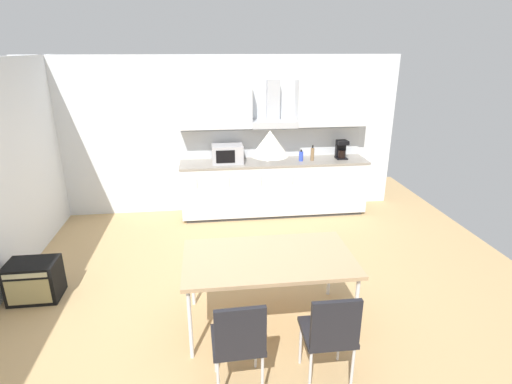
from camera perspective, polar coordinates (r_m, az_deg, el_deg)
ground_plane at (r=4.54m, az=-3.68°, el=-15.25°), size 7.38×8.02×0.02m
wall_back at (r=6.58m, az=-5.47°, el=8.00°), size 5.90×0.10×2.51m
kitchen_counter at (r=6.55m, az=2.56°, el=0.71°), size 2.99×0.61×0.90m
backsplash_tile at (r=6.63m, az=2.24°, el=7.00°), size 2.97×0.02×0.45m
upper_wall_cabinets at (r=6.36m, az=2.56°, el=12.41°), size 2.97×0.40×0.72m
microwave at (r=6.29m, az=-4.10°, el=5.46°), size 0.48×0.35×0.28m
coffee_maker at (r=6.67m, az=12.08°, el=5.99°), size 0.18×0.19×0.30m
bottle_brown at (r=6.47m, az=8.06°, el=5.40°), size 0.06×0.06×0.25m
bottle_blue at (r=6.42m, az=6.46°, el=5.12°), size 0.07×0.07×0.18m
bottle_white at (r=6.39m, az=1.69°, el=5.54°), size 0.06×0.06×0.28m
dining_table at (r=3.84m, az=1.80°, el=-9.79°), size 1.61×0.91×0.74m
chair_near_left at (r=3.22m, az=-2.52°, el=-20.17°), size 0.41×0.41×0.87m
chair_near_right at (r=3.33m, az=10.62°, el=-18.87°), size 0.40×0.40×0.87m
guitar_amp at (r=5.05m, az=-29.10°, el=-10.98°), size 0.52×0.37×0.44m
pendant_lamp at (r=3.42m, az=2.00°, el=6.97°), size 0.32×0.32×0.22m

